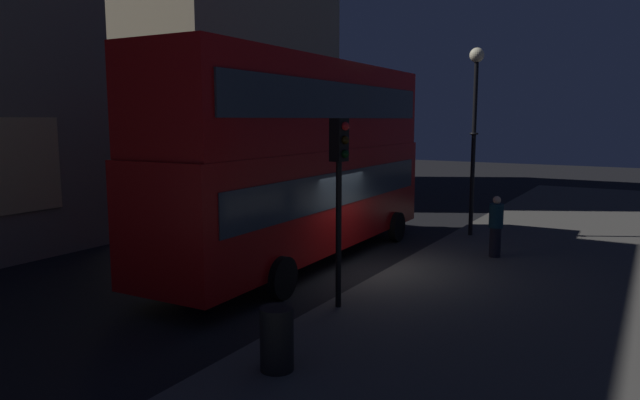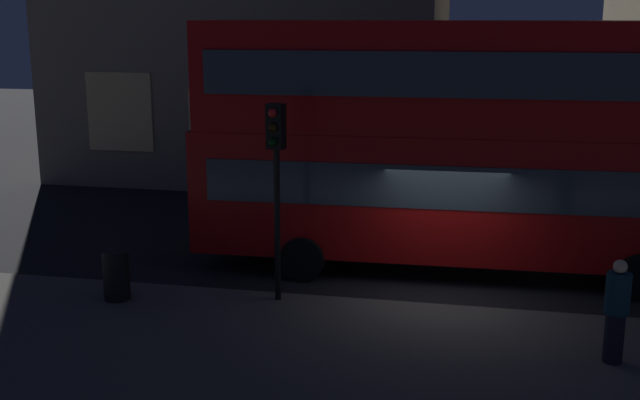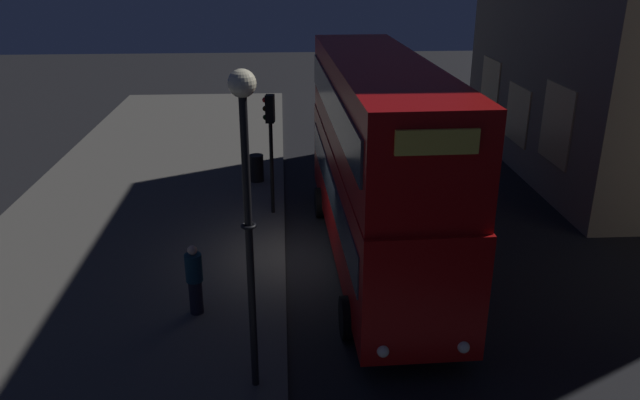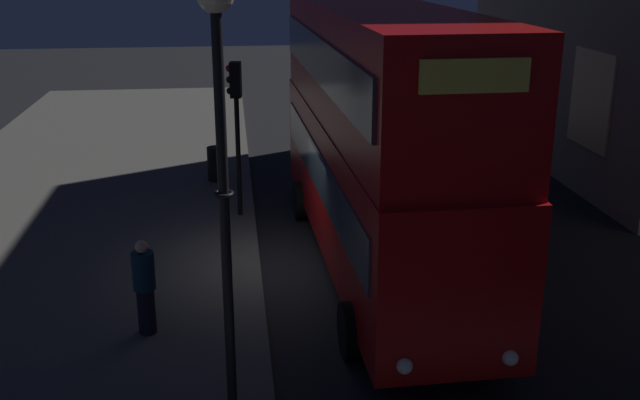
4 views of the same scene
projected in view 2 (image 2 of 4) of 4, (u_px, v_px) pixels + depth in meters
name	position (u px, v px, depth m)	size (l,w,h in m)	color
ground_plane	(441.00, 301.00, 15.79)	(80.00, 80.00, 0.00)	black
double_decker_bus	(453.00, 137.00, 16.98)	(11.36, 2.98, 5.46)	#9E0C0C
traffic_light_near_kerb	(276.00, 161.00, 14.91)	(0.36, 0.38, 3.84)	black
pedestrian	(616.00, 311.00, 12.55)	(0.39, 0.39, 1.72)	black
litter_bin	(116.00, 275.00, 15.45)	(0.52, 0.52, 0.99)	black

